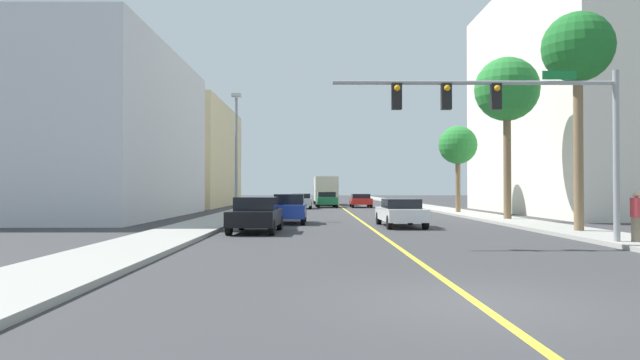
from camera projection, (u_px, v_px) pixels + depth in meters
The scene contains 20 objects.
ground at pixel (343, 209), 50.99m from camera, with size 192.00×192.00×0.00m, color #38383A.
sidewalk_left at pixel (256, 208), 50.92m from camera, with size 2.71×168.00×0.15m, color #9E9B93.
sidewalk_right at pixel (431, 208), 51.06m from camera, with size 2.71×168.00×0.15m, color #9E9B93.
lane_marking_center at pixel (343, 208), 50.99m from camera, with size 0.16×144.00×0.01m, color yellow.
building_left_near at pixel (47, 134), 35.85m from camera, with size 16.47×19.48×10.69m, color silver.
building_left_far at pixel (174, 156), 58.08m from camera, with size 11.38×20.13×10.41m, color beige.
building_right_near at pixel (583, 98), 41.01m from camera, with size 11.06×22.49×17.09m, color silver.
traffic_signal_mast at pixel (516, 113), 17.90m from camera, with size 9.25×0.36×5.52m.
street_lamp at pixel (236, 148), 32.38m from camera, with size 0.56×0.28×7.25m.
palm_near at pixel (578, 51), 22.58m from camera, with size 2.83×2.83×8.86m.
palm_mid at pixel (507, 91), 31.44m from camera, with size 3.60×3.60×9.12m.
palm_far at pixel (458, 146), 40.25m from camera, with size 2.76×2.76×6.23m.
car_red at pixel (361, 200), 53.89m from camera, with size 1.97×4.02×1.31m.
car_green at pixel (326, 200), 53.91m from camera, with size 2.12×4.22×1.50m.
car_black at pixel (256, 214), 23.37m from camera, with size 2.06×4.14×1.49m.
car_silver at pixel (302, 201), 50.74m from camera, with size 1.87×4.26×1.38m.
car_white at pixel (401, 212), 26.80m from camera, with size 1.96×4.62×1.35m.
car_blue at pixel (289, 208), 29.36m from camera, with size 1.75×3.84×1.55m.
delivery_truck at pixel (325, 190), 61.63m from camera, with size 2.68×8.96×3.10m.
pedestrian at pixel (637, 217), 17.78m from camera, with size 0.38×0.38×1.61m.
Camera 1 is at (-2.62, -9.00, 1.85)m, focal length 31.24 mm.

